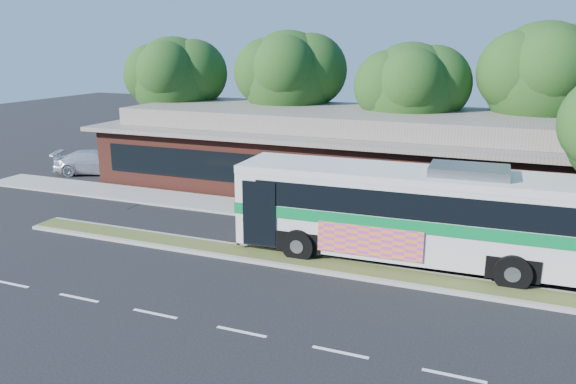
% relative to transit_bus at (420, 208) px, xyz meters
% --- Properties ---
extents(ground, '(120.00, 120.00, 0.00)m').
position_rel_transit_bus_xyz_m(ground, '(-3.81, -2.40, -2.17)').
color(ground, black).
rests_on(ground, ground).
extents(median_strip, '(26.00, 1.10, 0.15)m').
position_rel_transit_bus_xyz_m(median_strip, '(-3.81, -1.80, -2.09)').
color(median_strip, '#404E21').
rests_on(median_strip, ground).
extents(sidewalk, '(44.00, 2.60, 0.12)m').
position_rel_transit_bus_xyz_m(sidewalk, '(-3.81, 4.00, -2.11)').
color(sidewalk, gray).
rests_on(sidewalk, ground).
extents(parking_lot, '(14.00, 12.00, 0.01)m').
position_rel_transit_bus_xyz_m(parking_lot, '(-21.81, 7.60, -2.16)').
color(parking_lot, black).
rests_on(parking_lot, ground).
extents(plaza_building, '(33.20, 11.20, 4.45)m').
position_rel_transit_bus_xyz_m(plaza_building, '(-3.81, 10.59, -0.04)').
color(plaza_building, '#58251B').
rests_on(plaza_building, ground).
extents(tree_bg_a, '(6.47, 5.80, 8.63)m').
position_rel_transit_bus_xyz_m(tree_bg_a, '(-18.39, 12.74, 3.70)').
color(tree_bg_a, black).
rests_on(tree_bg_a, ground).
extents(tree_bg_b, '(6.69, 6.00, 9.00)m').
position_rel_transit_bus_xyz_m(tree_bg_b, '(-10.38, 13.74, 3.98)').
color(tree_bg_b, black).
rests_on(tree_bg_b, ground).
extents(tree_bg_c, '(6.24, 5.60, 8.26)m').
position_rel_transit_bus_xyz_m(tree_bg_c, '(-2.40, 12.73, 3.43)').
color(tree_bg_c, black).
rests_on(tree_bg_c, ground).
extents(tree_bg_d, '(6.91, 6.20, 9.37)m').
position_rel_transit_bus_xyz_m(tree_bg_d, '(4.64, 13.75, 4.25)').
color(tree_bg_d, black).
rests_on(tree_bg_d, ground).
extents(transit_bus, '(13.97, 3.56, 3.89)m').
position_rel_transit_bus_xyz_m(transit_bus, '(0.00, 0.00, 0.00)').
color(transit_bus, silver).
rests_on(transit_bus, ground).
extents(sedan, '(5.60, 4.05, 1.51)m').
position_rel_transit_bus_xyz_m(sedan, '(-21.71, 7.55, -1.41)').
color(sedan, silver).
rests_on(sedan, ground).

